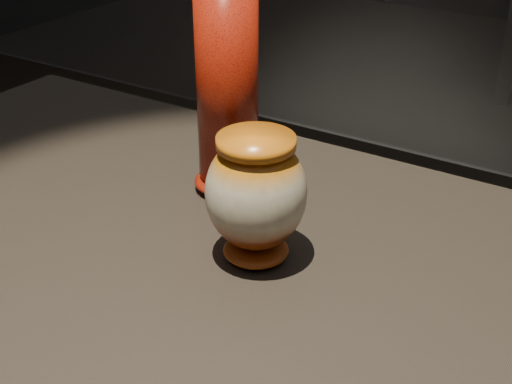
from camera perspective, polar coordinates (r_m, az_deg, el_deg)
main_vase at (r=0.95m, az=0.00°, el=-0.18°), size 0.17×0.17×0.19m
tall_vase at (r=1.11m, az=-2.31°, el=8.33°), size 0.15×0.15×0.36m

